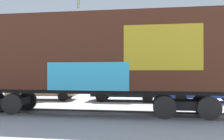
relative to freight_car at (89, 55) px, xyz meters
The scene contains 8 objects.
ground_plane 2.69m from the freight_car, behind, with size 260.00×260.00×0.00m, color #B2B5BC.
track 2.60m from the freight_car, ahead, with size 60.01×2.74×0.08m.
freight_car is the anchor object (origin of this frame).
flagpole 14.67m from the freight_car, 108.18° to the left, with size 0.70×1.57×9.36m.
hillside 78.23m from the freight_car, 90.50° to the left, with size 136.01×31.75×14.88m.
parked_car_tan 7.04m from the freight_car, 130.55° to the left, with size 4.65×2.39×1.62m.
parked_car_black 5.75m from the freight_car, 79.44° to the left, with size 4.21×1.97×1.58m.
parked_car_blue 8.17m from the freight_car, 42.13° to the left, with size 4.95×2.30×1.63m.
Camera 1 is at (3.37, -11.11, 1.87)m, focal length 41.28 mm.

